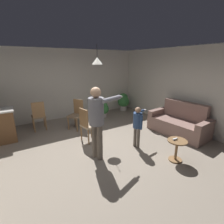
% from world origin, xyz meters
% --- Properties ---
extents(ground, '(7.68, 7.68, 0.00)m').
position_xyz_m(ground, '(0.00, 0.00, 0.00)').
color(ground, gray).
extents(wall_back, '(6.40, 0.10, 2.70)m').
position_xyz_m(wall_back, '(0.00, 3.20, 1.35)').
color(wall_back, silver).
rests_on(wall_back, ground).
extents(wall_right, '(0.10, 6.40, 2.70)m').
position_xyz_m(wall_right, '(3.20, 0.00, 1.35)').
color(wall_right, silver).
rests_on(wall_right, ground).
extents(couch_floral, '(1.02, 1.88, 1.00)m').
position_xyz_m(couch_floral, '(2.63, -0.31, 0.33)').
color(couch_floral, '#8C6B60').
rests_on(couch_floral, ground).
extents(side_table_by_couch, '(0.44, 0.44, 0.52)m').
position_xyz_m(side_table_by_couch, '(1.27, -1.28, 0.33)').
color(side_table_by_couch, olive).
rests_on(side_table_by_couch, ground).
extents(person_adult, '(0.88, 0.48, 1.72)m').
position_xyz_m(person_adult, '(-0.23, -0.22, 1.07)').
color(person_adult, '#60564C').
rests_on(person_adult, ground).
extents(person_child, '(0.57, 0.38, 1.12)m').
position_xyz_m(person_child, '(0.91, -0.30, 0.70)').
color(person_child, '#60564C').
rests_on(person_child, ground).
extents(dining_chair_by_counter, '(0.43, 0.43, 1.00)m').
position_xyz_m(dining_chair_by_counter, '(-1.15, 2.27, 0.55)').
color(dining_chair_by_counter, olive).
rests_on(dining_chair_by_counter, ground).
extents(dining_chair_near_wall, '(0.58, 0.58, 1.00)m').
position_xyz_m(dining_chair_near_wall, '(-0.01, 1.79, 0.55)').
color(dining_chair_near_wall, olive).
rests_on(dining_chair_near_wall, ground).
extents(dining_chair_centre_back, '(0.50, 0.50, 1.00)m').
position_xyz_m(dining_chair_centre_back, '(-0.09, 0.69, 0.55)').
color(dining_chair_centre_back, olive).
rests_on(dining_chair_centre_back, ground).
extents(potted_plant_corner, '(0.43, 0.43, 0.66)m').
position_xyz_m(potted_plant_corner, '(1.34, 2.36, 0.36)').
color(potted_plant_corner, '#B7B2AD').
rests_on(potted_plant_corner, ground).
extents(potted_plant_by_wall, '(0.53, 0.53, 0.81)m').
position_xyz_m(potted_plant_by_wall, '(2.61, 2.74, 0.45)').
color(potted_plant_by_wall, '#B7B2AD').
rests_on(potted_plant_by_wall, ground).
extents(spare_remote_on_table, '(0.13, 0.04, 0.04)m').
position_xyz_m(spare_remote_on_table, '(1.24, -1.24, 0.54)').
color(spare_remote_on_table, white).
rests_on(spare_remote_on_table, side_table_by_couch).
extents(ceiling_light_pendant, '(0.32, 0.32, 0.55)m').
position_xyz_m(ceiling_light_pendant, '(0.45, 1.06, 2.25)').
color(ceiling_light_pendant, silver).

